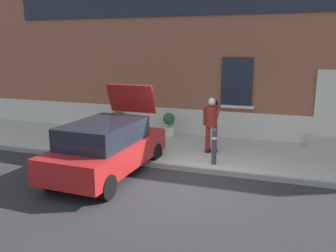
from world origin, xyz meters
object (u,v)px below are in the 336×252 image
Objects in this scene: bollard_near_person at (214,145)px; person_on_phone at (212,122)px; planter_cream at (169,124)px; planter_terracotta at (119,119)px; hatchback_car_red at (107,147)px.

bollard_near_person is 1.18m from person_on_phone.
planter_cream is at bearing 129.95° from bollard_near_person.
planter_cream is at bearing -2.13° from planter_terracotta.
person_on_phone is 2.64m from planter_cream.
hatchback_car_red is 2.97m from bollard_near_person.
hatchback_car_red reaches higher than planter_terracotta.
planter_terracotta is 1.00× the size of planter_cream.
bollard_near_person is at bearing -76.36° from person_on_phone.
person_on_phone is (-0.32, 1.05, 0.44)m from bollard_near_person.
bollard_near_person is at bearing 28.42° from hatchback_car_red.
person_on_phone is 2.04× the size of planter_terracotta.
bollard_near_person is 5.23m from planter_terracotta.
hatchback_car_red is at bearing -94.60° from planter_cream.
planter_cream is (-1.96, 1.68, -0.55)m from person_on_phone.
bollard_near_person is at bearing -32.40° from planter_terracotta.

